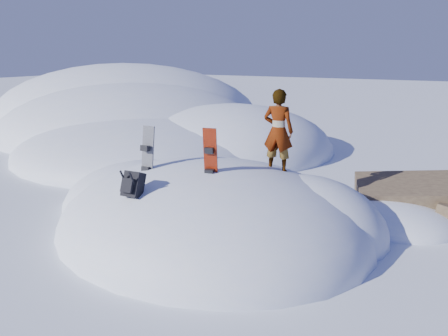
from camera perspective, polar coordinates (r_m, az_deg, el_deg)
The scene contains 9 objects.
ground at distance 9.64m, azimuth -1.72°, elevation -8.12°, with size 120.00×120.00×0.00m, color white.
snow_mound at distance 9.92m, azimuth -1.86°, elevation -7.46°, with size 8.00×6.00×3.00m.
snow_ridge at distance 23.33m, azimuth -11.38°, elevation 5.24°, with size 21.50×18.50×6.40m.
rock_outcrop at distance 11.29m, azimuth 23.22°, elevation -5.80°, with size 4.68×4.41×1.68m.
snowboard_red at distance 8.59m, azimuth -1.79°, elevation 0.57°, with size 0.30×0.24×1.47m.
snowboard_dark at distance 9.34m, azimuth -10.03°, elevation 0.91°, with size 0.29×0.25×1.50m.
backpack at distance 8.22m, azimuth -11.87°, elevation -2.14°, with size 0.36×0.46×0.57m.
gear_pile at distance 10.14m, azimuth -17.35°, elevation -7.04°, with size 0.75×0.56×0.20m.
person at distance 9.33m, azimuth 7.09°, elevation 4.81°, with size 0.65×0.43×1.78m, color slate.
Camera 1 is at (4.59, -7.61, 3.75)m, focal length 35.00 mm.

